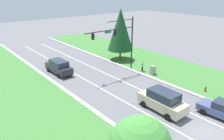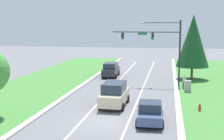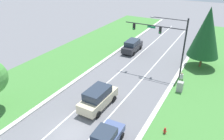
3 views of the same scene
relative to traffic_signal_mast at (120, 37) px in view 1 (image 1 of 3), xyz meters
name	(u,v)px [view 1 (image 1 of 3)]	position (x,y,z in m)	size (l,w,h in m)	color
ground_plane	(206,132)	(-3.62, -15.59, -5.33)	(160.00, 160.00, 0.00)	slate
lane_stripe_inner_left	(194,140)	(-5.42, -15.59, -5.33)	(0.14, 81.00, 0.01)	white
lane_stripe_inner_right	(216,124)	(-1.82, -15.59, -5.33)	(0.14, 81.00, 0.01)	white
traffic_signal_mast	(120,37)	(0.00, 0.00, 0.00)	(8.28, 0.41, 7.97)	black
slate_blue_sedan	(222,109)	(-0.21, -15.24, -4.52)	(2.19, 4.28, 1.66)	#475684
champagne_suv	(162,101)	(-3.71, -10.83, -4.20)	(2.30, 5.12, 2.22)	beige
charcoal_suv	(59,67)	(-7.08, 5.45, -4.30)	(2.24, 5.15, 2.02)	#28282D
utility_cabinet	(153,70)	(3.22, -3.62, -4.66)	(0.70, 0.60, 1.34)	#9E9E99
pedestrian	(142,66)	(2.93, -1.82, -4.39)	(0.43, 0.34, 1.69)	black
fire_hydrant	(205,89)	(3.80, -11.44, -4.99)	(0.34, 0.20, 0.70)	red
conifer_near_right_tree	(120,30)	(4.22, 4.70, -0.04)	(4.35, 4.35, 8.77)	brown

